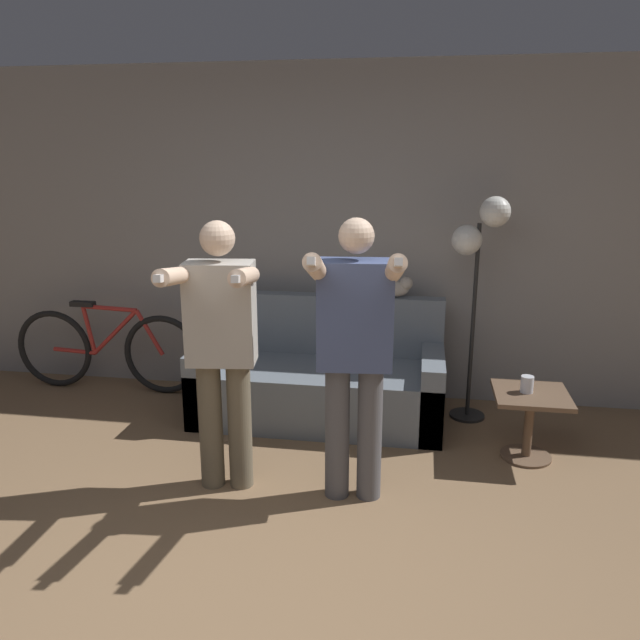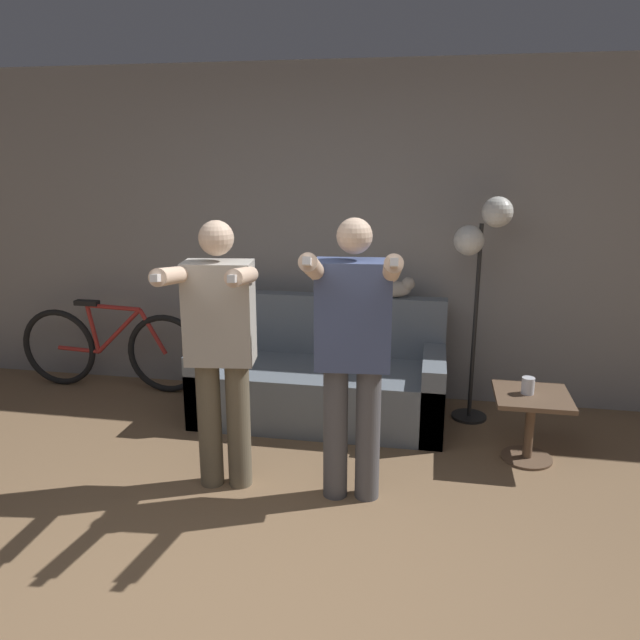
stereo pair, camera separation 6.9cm
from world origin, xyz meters
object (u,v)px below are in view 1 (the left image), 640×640
couch (320,381)px  cup (527,384)px  person_left (221,342)px  cat (391,288)px  person_right (355,344)px  bicycle (108,350)px  floor_lamp (479,245)px  side_table (530,411)px

couch → cup: (1.42, -0.44, 0.23)m
person_left → cat: 1.66m
person_left → cat: person_left is taller
couch → person_left: person_left is taller
person_right → bicycle: 2.66m
person_left → floor_lamp: size_ratio=0.96×
couch → bicycle: bearing=172.4°
person_right → side_table: 1.40m
couch → floor_lamp: size_ratio=1.10×
couch → side_table: (1.45, -0.44, 0.05)m
couch → person_left: (-0.38, -1.12, 0.63)m
cat → person_left: bearing=-121.8°
person_left → side_table: size_ratio=3.40×
cup → person_right: bearing=-146.9°
couch → person_left: size_ratio=1.15×
side_table → floor_lamp: bearing=118.8°
person_left → person_right: bearing=-7.4°
cat → bicycle: size_ratio=0.26×
couch → cup: couch is taller
floor_lamp → couch: bearing=-171.8°
floor_lamp → bicycle: bearing=178.4°
couch → floor_lamp: 1.53m
person_left → side_table: bearing=12.7°
person_right → side_table: bearing=26.8°
person_right → couch: bearing=103.4°
bicycle → cup: bearing=-11.9°
floor_lamp → person_right: bearing=-120.0°
cat → side_table: bearing=-37.6°
cup → couch: bearing=162.8°
cup → bicycle: bicycle is taller
person_right → bicycle: bearing=143.0°
cat → cup: (0.92, -0.73, -0.44)m
person_left → cup: person_left is taller
person_left → bicycle: 2.07m
cat → bicycle: cat is taller
floor_lamp → cat: bearing=168.2°
person_left → bicycle: person_left is taller
person_left → person_right: person_right is taller
bicycle → cat: bearing=1.1°
person_right → cat: (0.12, 1.41, 0.02)m
person_left → bicycle: size_ratio=0.97×
person_left → side_table: 2.03m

